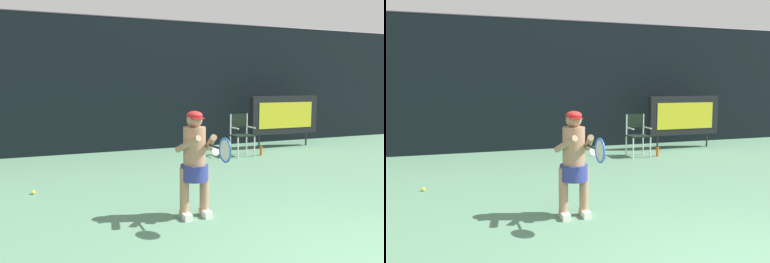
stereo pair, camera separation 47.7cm
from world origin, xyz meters
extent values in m
cube|color=black|center=(0.00, 8.50, 1.80)|extent=(18.00, 0.12, 3.60)
cylinder|color=#38383D|center=(0.00, 8.50, 3.63)|extent=(18.00, 0.05, 0.05)
cube|color=black|center=(3.64, 7.36, 0.95)|extent=(2.20, 0.20, 1.10)
cube|color=gold|center=(3.64, 7.25, 0.95)|extent=(1.80, 0.01, 0.75)
cylinder|color=#2D2D33|center=(2.81, 7.36, 0.20)|extent=(0.05, 0.05, 0.40)
cylinder|color=#2D2D33|center=(4.46, 7.36, 0.20)|extent=(0.05, 0.05, 0.40)
cylinder|color=white|center=(1.56, 6.33, 0.26)|extent=(0.04, 0.04, 0.52)
cylinder|color=white|center=(2.03, 6.33, 0.26)|extent=(0.04, 0.04, 0.52)
cylinder|color=white|center=(1.56, 6.73, 0.26)|extent=(0.04, 0.04, 0.52)
cylinder|color=white|center=(2.03, 6.73, 0.26)|extent=(0.04, 0.04, 0.52)
cube|color=black|center=(1.79, 6.53, 0.54)|extent=(0.52, 0.44, 0.03)
cylinder|color=white|center=(1.56, 6.73, 0.80)|extent=(0.04, 0.04, 0.56)
cylinder|color=white|center=(2.03, 6.73, 0.80)|extent=(0.04, 0.04, 0.56)
cube|color=black|center=(1.79, 6.73, 0.91)|extent=(0.48, 0.02, 0.34)
cylinder|color=white|center=(1.56, 6.53, 0.74)|extent=(0.04, 0.44, 0.04)
cylinder|color=white|center=(2.03, 6.53, 0.74)|extent=(0.04, 0.44, 0.04)
cylinder|color=orange|center=(2.30, 6.43, 0.12)|extent=(0.07, 0.07, 0.24)
cylinder|color=black|center=(2.30, 6.43, 0.25)|extent=(0.03, 0.03, 0.03)
cube|color=white|center=(-1.28, 2.65, 0.04)|extent=(0.11, 0.26, 0.09)
cube|color=white|center=(-0.98, 2.65, 0.04)|extent=(0.11, 0.26, 0.09)
cylinder|color=#A37A5B|center=(-1.28, 2.70, 0.35)|extent=(0.13, 0.13, 0.71)
cylinder|color=#A37A5B|center=(-0.98, 2.70, 0.35)|extent=(0.13, 0.13, 0.71)
cylinder|color=navy|center=(-1.13, 2.70, 0.63)|extent=(0.39, 0.39, 0.22)
cylinder|color=#A37A5B|center=(-1.13, 2.70, 0.99)|extent=(0.31, 0.31, 0.56)
sphere|color=#A37A5B|center=(-1.13, 2.70, 1.37)|extent=(0.22, 0.22, 0.22)
ellipsoid|color=#B22323|center=(-1.13, 2.70, 1.43)|extent=(0.22, 0.22, 0.12)
cube|color=#B22323|center=(-1.13, 2.60, 1.40)|extent=(0.17, 0.12, 0.02)
cylinder|color=#A37A5B|center=(-1.30, 2.54, 1.06)|extent=(0.21, 0.51, 0.29)
cylinder|color=#A37A5B|center=(-0.97, 2.54, 1.06)|extent=(0.21, 0.51, 0.29)
cylinder|color=white|center=(-0.95, 2.42, 0.96)|extent=(0.13, 0.11, 0.12)
cylinder|color=black|center=(-1.02, 2.30, 1.05)|extent=(0.03, 0.28, 0.03)
torus|color=blue|center=(-1.02, 2.00, 1.05)|extent=(0.02, 0.31, 0.31)
ellipsoid|color=silver|center=(-1.02, 2.00, 1.05)|extent=(0.01, 0.26, 0.26)
sphere|color=#CCDB3D|center=(-3.23, 4.76, 0.03)|extent=(0.07, 0.07, 0.07)
camera|label=1|loc=(-3.17, -2.22, 1.86)|focal=36.62mm
camera|label=2|loc=(-2.72, -2.38, 1.86)|focal=36.62mm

